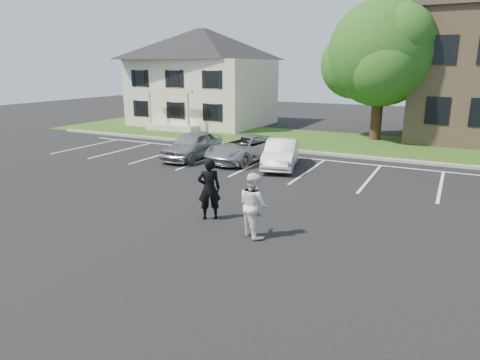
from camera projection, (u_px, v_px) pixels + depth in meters
name	position (u px, v px, depth m)	size (l,w,h in m)	color
ground_plane	(225.00, 228.00, 12.90)	(90.00, 90.00, 0.00)	black
curb	(331.00, 154.00, 23.22)	(40.00, 0.30, 0.15)	gray
grass_strip	(348.00, 143.00, 26.68)	(44.00, 8.00, 0.08)	#1A3F14
stall_lines	(343.00, 170.00, 20.00)	(34.00, 5.36, 0.01)	silver
house	(203.00, 77.00, 34.80)	(10.30, 9.22, 7.60)	beige
tree	(383.00, 56.00, 26.66)	(7.80, 7.20, 8.80)	black
man_black_suit	(209.00, 189.00, 13.41)	(0.72, 0.47, 1.98)	black
man_white_shirt	(253.00, 205.00, 12.04)	(0.91, 0.71, 1.87)	white
car_silver_west	(193.00, 145.00, 22.34)	(1.68, 4.19, 1.43)	#A4A4A9
car_silver_minivan	(244.00, 148.00, 21.80)	(2.19, 4.76, 1.32)	#9EA0A5
car_white_sedan	(281.00, 154.00, 20.43)	(1.40, 4.01, 1.32)	silver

